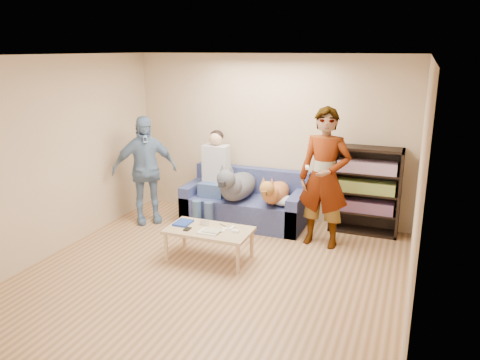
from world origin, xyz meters
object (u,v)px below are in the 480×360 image
at_px(person_seated, 214,174).
at_px(sofa, 246,205).
at_px(notebook_blue, 183,223).
at_px(person_standing_left, 145,170).
at_px(dog_gray, 236,185).
at_px(person_standing_right, 324,178).
at_px(coffee_table, 209,232).
at_px(bookshelf, 366,189).
at_px(camera_silver, 204,223).
at_px(dog_tan, 274,192).

bearing_deg(person_seated, sofa, 14.52).
bearing_deg(notebook_blue, person_standing_left, 142.31).
distance_m(notebook_blue, dog_gray, 1.24).
xyz_separation_m(person_standing_right, coffee_table, (-1.27, -1.01, -0.59)).
bearing_deg(dog_gray, bookshelf, 14.07).
bearing_deg(person_seated, person_standing_left, -156.23).
bearing_deg(notebook_blue, camera_silver, 14.04).
relative_size(person_standing_right, camera_silver, 17.59).
bearing_deg(dog_tan, person_standing_left, -169.95).
xyz_separation_m(sofa, person_seated, (-0.49, -0.13, 0.49)).
distance_m(notebook_blue, camera_silver, 0.29).
bearing_deg(notebook_blue, person_seated, 95.66).
bearing_deg(camera_silver, person_standing_right, 32.70).
height_order(person_standing_right, person_seated, person_standing_right).
bearing_deg(coffee_table, bookshelf, 43.97).
xyz_separation_m(person_standing_right, person_seated, (-1.80, 0.33, -0.19)).
bearing_deg(person_standing_left, sofa, -20.40).
relative_size(camera_silver, dog_gray, 0.09).
xyz_separation_m(person_seated, bookshelf, (2.29, 0.36, -0.09)).
bearing_deg(person_standing_right, coffee_table, -136.36).
bearing_deg(sofa, camera_silver, -93.46).
relative_size(sofa, person_seated, 1.29).
bearing_deg(coffee_table, person_standing_right, 38.55).
height_order(camera_silver, dog_tan, dog_tan).
distance_m(person_seated, coffee_table, 1.49).
xyz_separation_m(sofa, dog_tan, (0.53, -0.20, 0.32)).
distance_m(notebook_blue, person_seated, 1.34).
xyz_separation_m(notebook_blue, camera_silver, (0.28, 0.07, 0.01)).
distance_m(person_standing_right, dog_tan, 0.89).
bearing_deg(sofa, bookshelf, 7.40).
bearing_deg(person_standing_left, person_standing_right, -39.01).
height_order(person_standing_left, dog_tan, person_standing_left).
distance_m(person_seated, dog_tan, 1.04).
xyz_separation_m(notebook_blue, dog_gray, (0.29, 1.18, 0.23)).
distance_m(camera_silver, person_seated, 1.33).
relative_size(dog_tan, coffee_table, 1.03).
bearing_deg(person_standing_left, person_seated, -17.44).
height_order(person_standing_right, camera_silver, person_standing_right).
distance_m(notebook_blue, sofa, 1.47).
xyz_separation_m(person_standing_left, dog_gray, (1.40, 0.32, -0.19)).
relative_size(person_seated, dog_tan, 1.29).
distance_m(person_standing_right, dog_gray, 1.43).
bearing_deg(notebook_blue, dog_tan, 53.61).
relative_size(notebook_blue, person_seated, 0.18).
xyz_separation_m(camera_silver, bookshelf, (1.88, 1.58, 0.23)).
height_order(sofa, dog_gray, dog_gray).
bearing_deg(person_seated, dog_tan, -4.33).
xyz_separation_m(dog_gray, dog_tan, (0.60, 0.03, -0.05)).
xyz_separation_m(person_standing_right, person_standing_left, (-2.78, -0.11, -0.12)).
bearing_deg(bookshelf, person_standing_right, -125.52).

